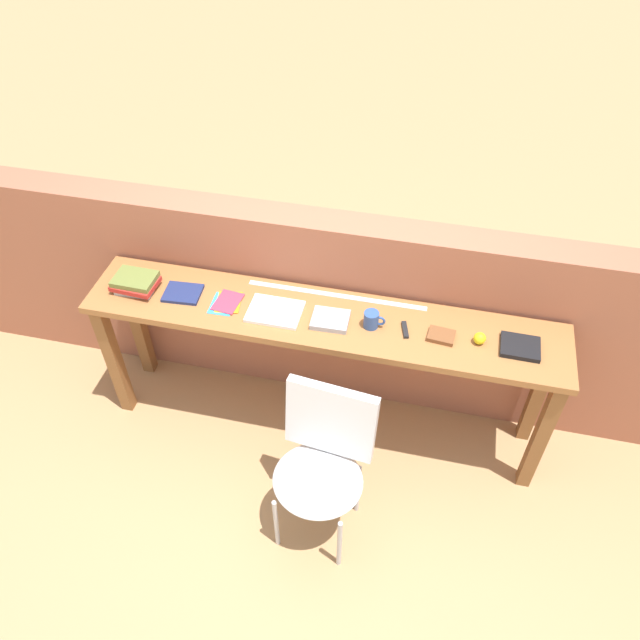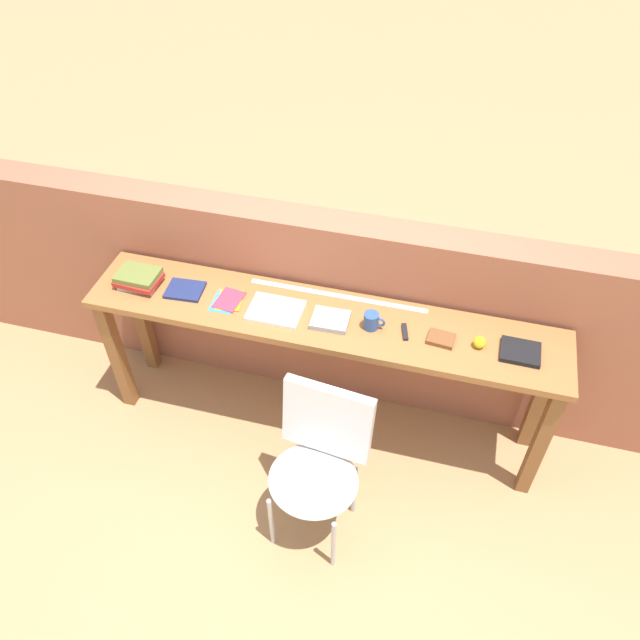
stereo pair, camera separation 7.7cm
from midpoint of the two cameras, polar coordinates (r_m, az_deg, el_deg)
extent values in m
plane|color=tan|center=(3.68, -0.40, -12.74)|extent=(40.00, 40.00, 0.00)
cube|color=#9E5B42|center=(3.60, 2.19, 1.00)|extent=(6.00, 0.20, 1.24)
cube|color=#996033|center=(3.20, 0.92, 0.09)|extent=(2.50, 0.44, 0.04)
cube|color=brown|center=(3.79, -17.52, -3.10)|extent=(0.07, 0.07, 0.84)
cube|color=brown|center=(3.44, 20.07, -10.55)|extent=(0.07, 0.07, 0.84)
cube|color=brown|center=(3.98, -15.44, 0.16)|extent=(0.07, 0.07, 0.84)
cube|color=brown|center=(3.64, 20.08, -6.52)|extent=(0.07, 0.07, 0.84)
ellipsoid|color=silver|center=(3.09, 0.11, -14.43)|extent=(0.48, 0.46, 0.08)
cube|color=silver|center=(2.99, 1.43, -9.13)|extent=(0.45, 0.15, 0.40)
cylinder|color=#B2B2B7|center=(3.27, -3.77, -17.95)|extent=(0.02, 0.02, 0.41)
cylinder|color=#B2B2B7|center=(3.21, 1.97, -19.84)|extent=(0.02, 0.02, 0.41)
cylinder|color=#B2B2B7|center=(3.41, -1.59, -13.59)|extent=(0.02, 0.02, 0.41)
cylinder|color=#B2B2B7|center=(3.35, 3.83, -15.28)|extent=(0.02, 0.02, 0.41)
cube|color=#9E9EA3|center=(3.48, -15.57, 3.24)|extent=(0.20, 0.15, 0.02)
cube|color=red|center=(3.47, -15.65, 3.58)|extent=(0.24, 0.18, 0.03)
cube|color=olive|center=(3.45, -15.70, 3.99)|extent=(0.22, 0.17, 0.03)
cube|color=navy|center=(3.39, -11.61, 2.70)|extent=(0.20, 0.17, 0.02)
cube|color=#3399D8|center=(3.29, -8.08, 1.66)|extent=(0.13, 0.17, 0.00)
cube|color=orange|center=(3.29, -7.57, 1.82)|extent=(0.15, 0.18, 0.00)
cube|color=#E5334C|center=(3.29, -7.65, 1.86)|extent=(0.14, 0.18, 0.00)
cube|color=white|center=(3.21, -3.39, 0.88)|extent=(0.28, 0.21, 0.02)
cube|color=#9E9EA3|center=(3.14, 1.66, -0.01)|extent=(0.19, 0.16, 0.03)
cylinder|color=#2D4C8C|center=(3.11, 5.40, -0.08)|extent=(0.08, 0.08, 0.09)
torus|color=#2D4C8C|center=(3.11, 6.20, -0.22)|extent=(0.06, 0.01, 0.06)
cube|color=black|center=(3.13, 8.47, -1.09)|extent=(0.05, 0.11, 0.02)
cube|color=brown|center=(3.12, 11.70, -1.70)|extent=(0.14, 0.11, 0.02)
sphere|color=yellow|center=(3.12, 15.08, -1.99)|extent=(0.06, 0.06, 0.06)
cube|color=black|center=(3.16, 18.52, -2.79)|extent=(0.19, 0.16, 0.03)
cube|color=silver|center=(3.30, 2.30, 2.23)|extent=(0.96, 0.03, 0.00)
camera|label=1|loc=(0.04, -89.30, 0.69)|focal=35.00mm
camera|label=2|loc=(0.04, 90.70, -0.69)|focal=35.00mm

